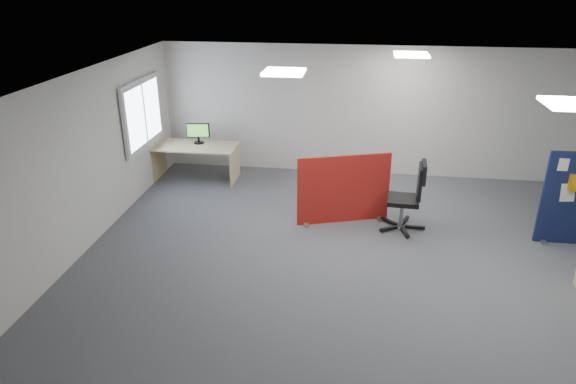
# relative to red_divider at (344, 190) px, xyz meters

# --- Properties ---
(floor) EXTENTS (9.00, 9.00, 0.00)m
(floor) POSITION_rel_red_divider_xyz_m (0.55, -1.06, -0.60)
(floor) COLOR #53565B
(floor) RESTS_ON ground
(ceiling) EXTENTS (9.00, 7.00, 0.02)m
(ceiling) POSITION_rel_red_divider_xyz_m (0.55, -1.06, 2.10)
(ceiling) COLOR white
(ceiling) RESTS_ON wall_back
(wall_back) EXTENTS (9.00, 0.02, 2.70)m
(wall_back) POSITION_rel_red_divider_xyz_m (0.55, 2.44, 0.75)
(wall_back) COLOR silver
(wall_back) RESTS_ON floor
(wall_front) EXTENTS (9.00, 0.02, 2.70)m
(wall_front) POSITION_rel_red_divider_xyz_m (0.55, -4.56, 0.75)
(wall_front) COLOR silver
(wall_front) RESTS_ON floor
(wall_left) EXTENTS (0.02, 7.00, 2.70)m
(wall_left) POSITION_rel_red_divider_xyz_m (-3.95, -1.06, 0.75)
(wall_left) COLOR silver
(wall_left) RESTS_ON floor
(window) EXTENTS (0.06, 1.70, 1.30)m
(window) POSITION_rel_red_divider_xyz_m (-3.88, 0.94, 0.95)
(window) COLOR white
(window) RESTS_ON wall_left
(ceiling_lights) EXTENTS (4.10, 4.10, 0.04)m
(ceiling_lights) POSITION_rel_red_divider_xyz_m (0.89, -0.39, 2.07)
(ceiling_lights) COLOR white
(ceiling_lights) RESTS_ON ceiling
(red_divider) EXTENTS (1.56, 0.57, 1.22)m
(red_divider) POSITION_rel_red_divider_xyz_m (0.00, 0.00, 0.00)
(red_divider) COLOR #A51815
(red_divider) RESTS_ON floor
(second_desk) EXTENTS (1.71, 0.86, 0.73)m
(second_desk) POSITION_rel_red_divider_xyz_m (-3.13, 1.64, -0.04)
(second_desk) COLOR #D6C289
(second_desk) RESTS_ON floor
(monitor_second) EXTENTS (0.47, 0.21, 0.43)m
(monitor_second) POSITION_rel_red_divider_xyz_m (-3.09, 1.77, 0.37)
(monitor_second) COLOR black
(monitor_second) RESTS_ON second_desk
(office_chair) EXTENTS (0.77, 0.79, 1.19)m
(office_chair) POSITION_rel_red_divider_xyz_m (1.11, -0.14, 0.08)
(office_chair) COLOR black
(office_chair) RESTS_ON floor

